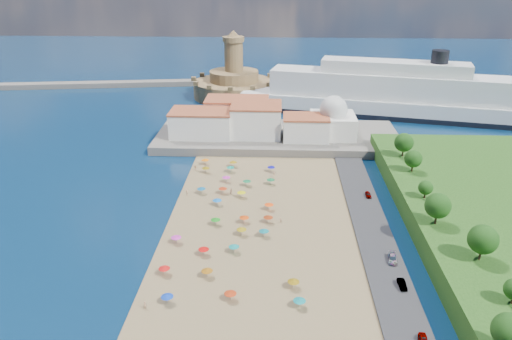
{
  "coord_description": "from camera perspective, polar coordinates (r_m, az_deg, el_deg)",
  "views": [
    {
      "loc": [
        9.94,
        -104.8,
        62.45
      ],
      "look_at": [
        4.0,
        25.0,
        8.0
      ],
      "focal_mm": 35.0,
      "sensor_mm": 36.0,
      "label": 1
    }
  ],
  "objects": [
    {
      "name": "ground",
      "position": [
        122.4,
        -2.43,
        -7.96
      ],
      "size": [
        700.0,
        700.0,
        0.0
      ],
      "primitive_type": "plane",
      "color": "#071938",
      "rests_on": "ground"
    },
    {
      "name": "terrace",
      "position": [
        187.96,
        2.5,
        3.79
      ],
      "size": [
        90.0,
        36.0,
        3.0
      ],
      "primitive_type": "cube",
      "color": "#59544C",
      "rests_on": "ground"
    },
    {
      "name": "jetty",
      "position": [
        222.53,
        -3.16,
        6.72
      ],
      "size": [
        18.0,
        70.0,
        2.4
      ],
      "primitive_type": "cube",
      "color": "#59544C",
      "rests_on": "ground"
    },
    {
      "name": "breakwater",
      "position": [
        290.84,
        -22.09,
        8.95
      ],
      "size": [
        199.03,
        34.77,
        2.6
      ],
      "primitive_type": "cube",
      "rotation": [
        0.0,
        0.0,
        0.14
      ],
      "color": "#59544C",
      "rests_on": "ground"
    },
    {
      "name": "waterfront_buildings",
      "position": [
        187.06,
        -1.48,
        5.76
      ],
      "size": [
        57.0,
        29.0,
        11.0
      ],
      "color": "silver",
      "rests_on": "terrace"
    },
    {
      "name": "domed_building",
      "position": [
        184.85,
        8.78,
        5.65
      ],
      "size": [
        16.0,
        16.0,
        15.0
      ],
      "color": "silver",
      "rests_on": "terrace"
    },
    {
      "name": "fortress",
      "position": [
        250.09,
        -2.52,
        9.83
      ],
      "size": [
        40.0,
        40.0,
        32.4
      ],
      "color": "#997E4C",
      "rests_on": "ground"
    },
    {
      "name": "cruise_ship",
      "position": [
        226.1,
        15.27,
        8.15
      ],
      "size": [
        133.57,
        47.68,
        28.92
      ],
      "color": "black",
      "rests_on": "ground"
    },
    {
      "name": "beach_parasols",
      "position": [
        112.04,
        -3.64,
        -9.88
      ],
      "size": [
        31.91,
        114.01,
        2.2
      ],
      "color": "gray",
      "rests_on": "beach"
    },
    {
      "name": "beachgoers",
      "position": [
        128.0,
        -5.23,
        -5.99
      ],
      "size": [
        28.97,
        96.34,
        1.86
      ],
      "color": "tan",
      "rests_on": "beach"
    },
    {
      "name": "parked_cars",
      "position": [
        114.52,
        15.61,
        -10.46
      ],
      "size": [
        2.59,
        63.18,
        1.36
      ],
      "color": "gray",
      "rests_on": "promenade"
    },
    {
      "name": "hillside_trees",
      "position": [
        117.82,
        21.57,
        -5.27
      ],
      "size": [
        11.58,
        108.25,
        7.79
      ],
      "color": "#382314",
      "rests_on": "hillside"
    }
  ]
}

